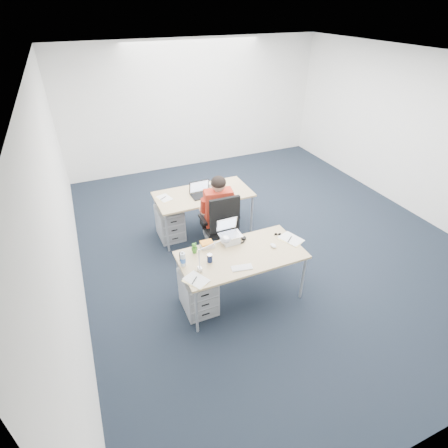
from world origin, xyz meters
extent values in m
plane|color=black|center=(0.00, 0.00, 0.00)|extent=(7.00, 7.00, 0.00)
cube|color=white|center=(0.00, 3.50, 1.40)|extent=(6.00, 0.02, 2.80)
cube|color=white|center=(-3.00, 0.00, 1.40)|extent=(0.02, 7.00, 2.80)
cube|color=white|center=(3.00, 0.00, 1.40)|extent=(0.02, 7.00, 2.80)
cube|color=white|center=(0.00, 0.00, 2.80)|extent=(6.00, 7.00, 0.01)
cube|color=tan|center=(-1.01, -1.11, 0.71)|extent=(1.60, 0.80, 0.03)
cylinder|color=#B7BABC|center=(-1.76, -1.46, 0.35)|extent=(0.04, 0.04, 0.70)
cylinder|color=#B7BABC|center=(-0.26, -1.46, 0.35)|extent=(0.04, 0.04, 0.70)
cylinder|color=#B7BABC|center=(-1.76, -0.76, 0.35)|extent=(0.04, 0.04, 0.70)
cylinder|color=#B7BABC|center=(-0.26, -0.76, 0.35)|extent=(0.04, 0.04, 0.70)
cube|color=tan|center=(-0.89, 0.62, 0.71)|extent=(1.60, 0.80, 0.03)
cylinder|color=#B7BABC|center=(-1.64, 0.27, 0.35)|extent=(0.04, 0.04, 0.70)
cylinder|color=#B7BABC|center=(-0.14, 0.27, 0.35)|extent=(0.04, 0.04, 0.70)
cylinder|color=#B7BABC|center=(-1.64, 0.97, 0.35)|extent=(0.04, 0.04, 0.70)
cylinder|color=#B7BABC|center=(-0.14, 0.97, 0.35)|extent=(0.04, 0.04, 0.70)
cylinder|color=black|center=(-0.90, -0.08, 0.27)|extent=(0.05, 0.05, 0.43)
cube|color=black|center=(-0.90, -0.08, 0.50)|extent=(0.49, 0.49, 0.08)
cube|color=black|center=(-0.91, -0.32, 0.85)|extent=(0.46, 0.07, 0.54)
cube|color=#B12B19|center=(-0.90, -0.07, 0.83)|extent=(0.45, 0.29, 0.57)
sphere|color=tan|center=(-0.90, -0.07, 1.23)|extent=(0.22, 0.22, 0.22)
cube|color=#B0B2B5|center=(-1.61, -1.08, 0.28)|extent=(0.40, 0.50, 0.55)
cube|color=#B0B2B5|center=(-1.49, 0.66, 0.28)|extent=(0.40, 0.50, 0.55)
cube|color=white|center=(-1.13, -1.36, 0.74)|extent=(0.27, 0.15, 0.01)
ellipsoid|color=white|center=(-0.56, -1.14, 0.75)|extent=(0.07, 0.11, 0.04)
cylinder|color=#131C3B|center=(-1.44, -1.09, 0.78)|extent=(0.08, 0.08, 0.11)
cylinder|color=silver|center=(-1.76, -1.03, 0.84)|extent=(0.08, 0.08, 0.21)
cube|color=silver|center=(-1.36, -0.79, 0.77)|extent=(0.17, 0.13, 0.08)
cube|color=black|center=(-1.76, -0.94, 0.79)|extent=(0.04, 0.03, 0.13)
cube|color=#FDE892|center=(-1.72, -1.35, 0.73)|extent=(0.31, 0.34, 0.01)
cube|color=#FDE892|center=(-0.26, -1.09, 0.74)|extent=(0.31, 0.36, 0.01)
cylinder|color=white|center=(-0.74, 0.74, 0.78)|extent=(0.09, 0.09, 0.10)
cube|color=white|center=(-1.54, 0.71, 0.73)|extent=(0.25, 0.30, 0.01)
camera|label=1|loc=(-2.61, -4.26, 3.48)|focal=28.00mm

